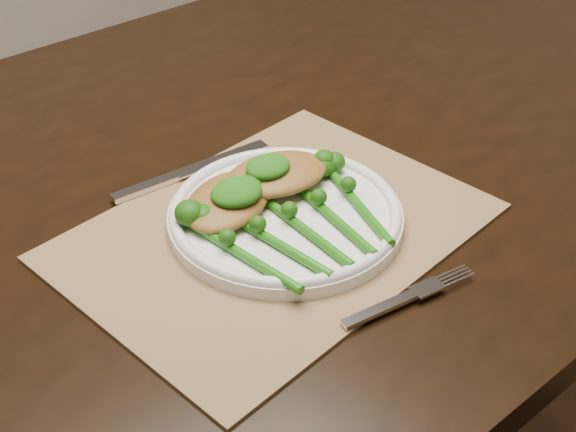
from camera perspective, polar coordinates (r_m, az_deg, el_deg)
dining_table at (r=1.20m, az=-3.49°, el=-11.46°), size 1.65×0.99×0.75m
placemat at (r=0.84m, az=-0.93°, el=-1.08°), size 0.47×0.37×0.00m
dinner_plate at (r=0.85m, az=-0.19°, el=0.13°), size 0.25×0.25×0.02m
knife at (r=0.93m, az=-7.88°, el=2.87°), size 0.20×0.02×0.01m
fork at (r=0.77m, az=9.17°, el=-5.40°), size 0.15×0.03×0.00m
chicken_fillet_left at (r=0.84m, az=-4.32°, el=1.09°), size 0.14×0.13×0.02m
chicken_fillet_right at (r=0.87m, az=-0.81°, el=3.01°), size 0.13×0.10×0.02m
pesto_dollop_left at (r=0.83m, az=-3.68°, el=1.70°), size 0.06×0.05×0.02m
pesto_dollop_right at (r=0.86m, az=-1.44°, el=3.52°), size 0.05×0.04×0.02m
broccolini_bundle at (r=0.81m, az=1.07°, el=-0.88°), size 0.17×0.19×0.04m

